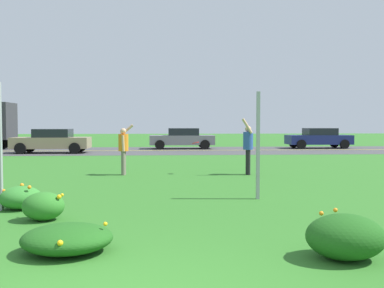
# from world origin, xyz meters

# --- Properties ---
(ground_plane) EXTENTS (120.00, 120.00, 0.00)m
(ground_plane) POSITION_xyz_m (0.00, 12.23, 0.00)
(ground_plane) COLOR #2D6B23
(highway_strip) EXTENTS (120.00, 8.56, 0.01)m
(highway_strip) POSITION_xyz_m (0.00, 24.46, 0.00)
(highway_strip) COLOR #424244
(highway_strip) RESTS_ON ground
(highway_center_stripe) EXTENTS (120.00, 0.16, 0.00)m
(highway_center_stripe) POSITION_xyz_m (0.00, 24.46, 0.01)
(highway_center_stripe) COLOR yellow
(highway_center_stripe) RESTS_ON ground
(daylily_clump_mid_left) EXTENTS (1.03, 0.87, 0.65)m
(daylily_clump_mid_left) POSITION_xyz_m (2.91, 1.54, 0.29)
(daylily_clump_mid_left) COLOR #1E5619
(daylily_clump_mid_left) RESTS_ON ground
(daylily_clump_front_center) EXTENTS (0.75, 0.66, 0.52)m
(daylily_clump_front_center) POSITION_xyz_m (-1.63, 4.10, 0.26)
(daylily_clump_front_center) COLOR #2D7526
(daylily_clump_front_center) RESTS_ON ground
(daylily_clump_front_right) EXTENTS (1.24, 1.10, 0.42)m
(daylily_clump_front_right) POSITION_xyz_m (-0.76, 2.08, 0.19)
(daylily_clump_front_right) COLOR #1E5619
(daylily_clump_front_right) RESTS_ON ground
(daylily_clump_mid_center) EXTENTS (0.85, 0.81, 0.52)m
(daylily_clump_mid_center) POSITION_xyz_m (-2.39, 5.20, 0.24)
(daylily_clump_mid_center) COLOR #337F2D
(daylily_clump_mid_center) RESTS_ON ground
(sign_post_near_path) EXTENTS (0.07, 0.10, 2.60)m
(sign_post_near_path) POSITION_xyz_m (-2.74, 5.09, 1.30)
(sign_post_near_path) COLOR #93969B
(sign_post_near_path) RESTS_ON ground
(sign_post_by_roadside) EXTENTS (0.07, 0.10, 2.51)m
(sign_post_by_roadside) POSITION_xyz_m (2.77, 6.04, 1.25)
(sign_post_by_roadside) COLOR #93969B
(sign_post_by_roadside) RESTS_ON ground
(person_thrower_orange_shirt) EXTENTS (0.51, 0.50, 1.75)m
(person_thrower_orange_shirt) POSITION_xyz_m (-0.79, 11.04, 0.97)
(person_thrower_orange_shirt) COLOR orange
(person_thrower_orange_shirt) RESTS_ON ground
(person_catcher_blue_shirt) EXTENTS (0.44, 0.49, 1.96)m
(person_catcher_blue_shirt) POSITION_xyz_m (3.49, 10.82, 1.02)
(person_catcher_blue_shirt) COLOR #2D4C9E
(person_catcher_blue_shirt) RESTS_ON ground
(frisbee_red) EXTENTS (0.25, 0.25, 0.09)m
(frisbee_red) POSITION_xyz_m (1.70, 11.16, 1.10)
(frisbee_red) COLOR red
(car_navy_leftmost) EXTENTS (4.50, 2.00, 1.45)m
(car_navy_leftmost) POSITION_xyz_m (11.78, 26.38, 0.74)
(car_navy_leftmost) COLOR navy
(car_navy_leftmost) RESTS_ON ground
(car_gray_center_left) EXTENTS (4.50, 2.00, 1.45)m
(car_gray_center_left) POSITION_xyz_m (1.93, 26.38, 0.74)
(car_gray_center_left) COLOR slate
(car_gray_center_left) RESTS_ON ground
(car_tan_center_right) EXTENTS (4.50, 2.00, 1.45)m
(car_tan_center_right) POSITION_xyz_m (-6.11, 22.53, 0.74)
(car_tan_center_right) COLOR #937F60
(car_tan_center_right) RESTS_ON ground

